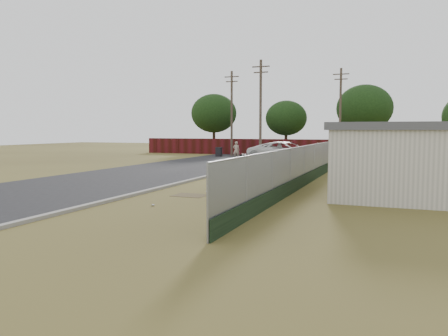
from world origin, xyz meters
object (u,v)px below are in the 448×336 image
at_px(pickup_truck, 286,152).
at_px(pedestrian, 236,150).
at_px(fire_hydrant, 223,209).
at_px(trash_bin, 219,152).
at_px(mailbox, 244,159).

bearing_deg(pickup_truck, pedestrian, 70.71).
xyz_separation_m(fire_hydrant, pedestrian, (-9.47, 27.31, 0.44)).
height_order(fire_hydrant, pedestrian, pedestrian).
xyz_separation_m(pedestrian, trash_bin, (-3.05, 3.06, -0.35)).
distance_m(pickup_truck, pedestrian, 6.47).
distance_m(mailbox, pickup_truck, 11.08).
bearing_deg(pedestrian, pickup_truck, 138.84).
relative_size(fire_hydrant, pickup_truck, 0.14).
bearing_deg(fire_hydrant, pedestrian, 109.13).
distance_m(fire_hydrant, mailbox, 13.65).
bearing_deg(trash_bin, pickup_truck, -35.44).
distance_m(pedestrian, trash_bin, 4.33).
relative_size(pedestrian, trash_bin, 1.74).
height_order(fire_hydrant, trash_bin, trash_bin).
relative_size(pickup_truck, pedestrian, 3.81).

